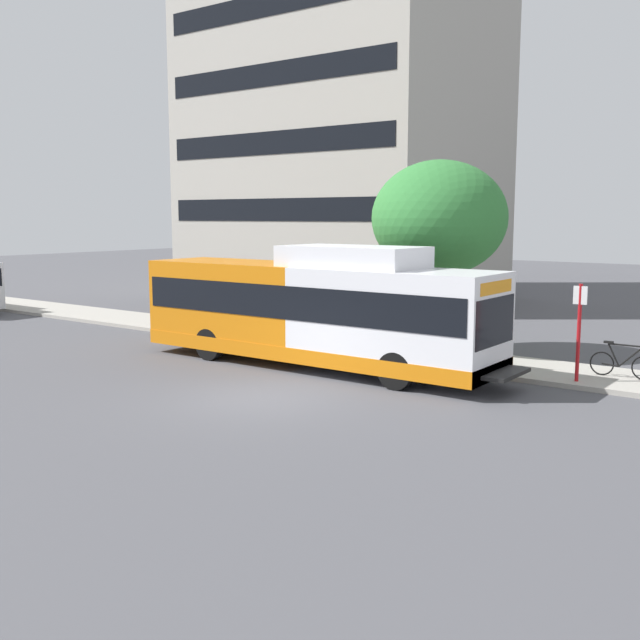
% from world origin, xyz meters
% --- Properties ---
extents(ground_plane, '(120.00, 120.00, 0.00)m').
position_xyz_m(ground_plane, '(0.00, 8.00, 0.00)').
color(ground_plane, '#4C4C51').
extents(sidewalk_curb, '(3.00, 56.00, 0.14)m').
position_xyz_m(sidewalk_curb, '(7.00, 6.00, 0.07)').
color(sidewalk_curb, '#A8A399').
rests_on(sidewalk_curb, ground).
extents(transit_bus, '(2.58, 12.25, 3.65)m').
position_xyz_m(transit_bus, '(3.91, 1.25, 1.70)').
color(transit_bus, white).
rests_on(transit_bus, ground).
extents(bus_stop_sign_pole, '(0.10, 0.36, 2.60)m').
position_xyz_m(bus_stop_sign_pole, '(5.96, -5.94, 1.65)').
color(bus_stop_sign_pole, red).
rests_on(bus_stop_sign_pole, sidewalk_curb).
extents(bicycle_parked, '(0.52, 1.76, 1.02)m').
position_xyz_m(bicycle_parked, '(7.13, -6.80, 0.56)').
color(bicycle_parked, black).
rests_on(bicycle_parked, sidewalk_curb).
extents(street_tree_near_stop, '(4.37, 4.37, 6.15)m').
position_xyz_m(street_tree_near_stop, '(8.08, -0.67, 4.42)').
color(street_tree_near_stop, '#4C3823').
rests_on(street_tree_near_stop, sidewalk_curb).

